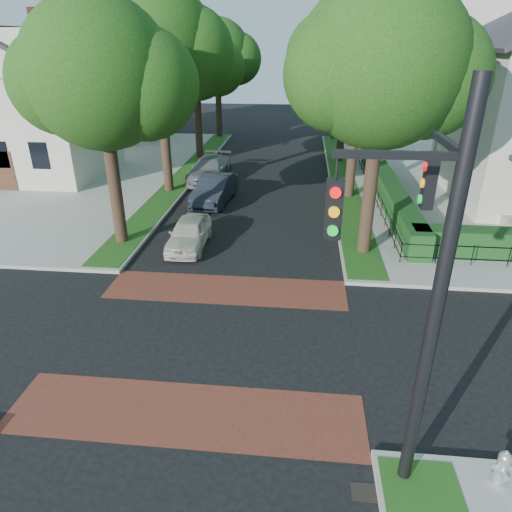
{
  "coord_description": "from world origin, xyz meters",
  "views": [
    {
      "loc": [
        2.66,
        -11.69,
        8.51
      ],
      "look_at": [
        1.16,
        2.9,
        1.6
      ],
      "focal_mm": 32.0,
      "sensor_mm": 36.0,
      "label": 1
    }
  ],
  "objects_px": {
    "parked_car_front": "(189,233)",
    "parked_car_middle": "(215,190)",
    "parked_car_rear": "(210,169)",
    "fire_hydrant": "(502,468)",
    "traffic_signal": "(425,282)"
  },
  "relations": [
    {
      "from": "traffic_signal",
      "to": "parked_car_rear",
      "type": "height_order",
      "value": "traffic_signal"
    },
    {
      "from": "parked_car_front",
      "to": "traffic_signal",
      "type": "bearing_deg",
      "value": -58.32
    },
    {
      "from": "parked_car_front",
      "to": "fire_hydrant",
      "type": "distance_m",
      "value": 14.86
    },
    {
      "from": "parked_car_front",
      "to": "parked_car_middle",
      "type": "height_order",
      "value": "parked_car_middle"
    },
    {
      "from": "parked_car_front",
      "to": "fire_hydrant",
      "type": "height_order",
      "value": "parked_car_front"
    },
    {
      "from": "parked_car_front",
      "to": "fire_hydrant",
      "type": "bearing_deg",
      "value": -51.77
    },
    {
      "from": "parked_car_front",
      "to": "parked_car_middle",
      "type": "relative_size",
      "value": 0.82
    },
    {
      "from": "traffic_signal",
      "to": "fire_hydrant",
      "type": "distance_m",
      "value": 4.65
    },
    {
      "from": "traffic_signal",
      "to": "parked_car_rear",
      "type": "bearing_deg",
      "value": 110.59
    },
    {
      "from": "traffic_signal",
      "to": "fire_hydrant",
      "type": "height_order",
      "value": "traffic_signal"
    },
    {
      "from": "traffic_signal",
      "to": "parked_car_rear",
      "type": "relative_size",
      "value": 1.5
    },
    {
      "from": "traffic_signal",
      "to": "parked_car_middle",
      "type": "height_order",
      "value": "traffic_signal"
    },
    {
      "from": "parked_car_front",
      "to": "parked_car_rear",
      "type": "xyz_separation_m",
      "value": [
        -1.21,
        10.95,
        0.1
      ]
    },
    {
      "from": "parked_car_front",
      "to": "parked_car_rear",
      "type": "height_order",
      "value": "parked_car_rear"
    },
    {
      "from": "traffic_signal",
      "to": "parked_car_middle",
      "type": "relative_size",
      "value": 1.66
    }
  ]
}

